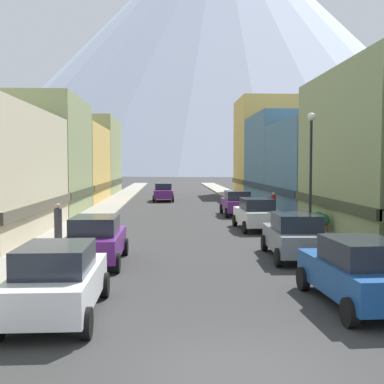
# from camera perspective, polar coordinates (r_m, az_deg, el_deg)

# --- Properties ---
(ground_plane) EXTENTS (400.00, 400.00, 0.00)m
(ground_plane) POSITION_cam_1_polar(r_m,az_deg,el_deg) (9.27, 4.76, -20.22)
(ground_plane) COLOR #303030
(sidewalk_left) EXTENTS (2.50, 100.00, 0.15)m
(sidewalk_left) POSITION_cam_1_polar(r_m,az_deg,el_deg) (43.88, -9.46, -1.54)
(sidewalk_left) COLOR gray
(sidewalk_left) RESTS_ON ground
(sidewalk_right) EXTENTS (2.50, 100.00, 0.15)m
(sidewalk_right) POSITION_cam_1_polar(r_m,az_deg,el_deg) (44.20, 6.86, -1.48)
(sidewalk_right) COLOR gray
(sidewalk_right) RESTS_ON ground
(storefront_left_2) EXTENTS (7.63, 9.95, 8.50)m
(storefront_left_2) POSITION_cam_1_polar(r_m,az_deg,el_deg) (38.36, -17.97, 3.69)
(storefront_left_2) COLOR #8C9966
(storefront_left_2) RESTS_ON ground
(storefront_left_3) EXTENTS (8.93, 12.90, 7.38)m
(storefront_left_3) POSITION_cam_1_polar(r_m,az_deg,el_deg) (49.90, -15.15, 2.97)
(storefront_left_3) COLOR #D8B259
(storefront_left_3) RESTS_ON ground
(storefront_left_4) EXTENTS (6.64, 12.57, 9.27)m
(storefront_left_4) POSITION_cam_1_polar(r_m,az_deg,el_deg) (62.49, -11.57, 3.88)
(storefront_left_4) COLOR #8C9966
(storefront_left_4) RESTS_ON ground
(storefront_right_2) EXTENTS (6.42, 11.33, 7.04)m
(storefront_right_2) POSITION_cam_1_polar(r_m,az_deg,el_deg) (40.17, 14.17, 2.70)
(storefront_right_2) COLOR slate
(storefront_right_2) RESTS_ON ground
(storefront_right_3) EXTENTS (7.78, 11.73, 8.67)m
(storefront_right_3) POSITION_cam_1_polar(r_m,az_deg,el_deg) (51.54, 11.15, 3.72)
(storefront_right_3) COLOR slate
(storefront_right_3) RESTS_ON ground
(storefront_right_4) EXTENTS (7.61, 9.19, 11.67)m
(storefront_right_4) POSITION_cam_1_polar(r_m,az_deg,el_deg) (61.87, 8.72, 5.01)
(storefront_right_4) COLOR #D8B259
(storefront_right_4) RESTS_ON ground
(car_left_0) EXTENTS (2.10, 4.42, 1.78)m
(car_left_0) POSITION_cam_1_polar(r_m,az_deg,el_deg) (12.53, -15.22, -9.74)
(car_left_0) COLOR silver
(car_left_0) RESTS_ON ground
(car_left_1) EXTENTS (2.07, 4.40, 1.78)m
(car_left_1) POSITION_cam_1_polar(r_m,az_deg,el_deg) (18.69, -11.00, -5.41)
(car_left_1) COLOR #591E72
(car_left_1) RESTS_ON ground
(car_right_0) EXTENTS (2.25, 4.48, 1.78)m
(car_right_0) POSITION_cam_1_polar(r_m,az_deg,el_deg) (13.68, 18.67, -8.70)
(car_right_0) COLOR #19478C
(car_right_0) RESTS_ON ground
(car_right_1) EXTENTS (2.22, 4.47, 1.78)m
(car_right_1) POSITION_cam_1_polar(r_m,az_deg,el_deg) (19.76, 11.75, -4.95)
(car_right_1) COLOR slate
(car_right_1) RESTS_ON ground
(car_right_2) EXTENTS (2.19, 4.46, 1.78)m
(car_right_2) POSITION_cam_1_polar(r_m,az_deg,el_deg) (28.04, 7.39, -2.50)
(car_right_2) COLOR silver
(car_right_2) RESTS_ON ground
(car_right_3) EXTENTS (2.06, 4.40, 1.78)m
(car_right_3) POSITION_cam_1_polar(r_m,az_deg,el_deg) (35.72, 5.18, -1.26)
(car_right_3) COLOR #591E72
(car_right_3) RESTS_ON ground
(car_driving_0) EXTENTS (2.06, 4.40, 1.78)m
(car_driving_0) POSITION_cam_1_polar(r_m,az_deg,el_deg) (49.41, -3.31, -0.01)
(car_driving_0) COLOR #591E72
(car_driving_0) RESTS_ON ground
(potted_plant_0) EXTENTS (0.69, 0.69, 0.96)m
(potted_plant_0) POSITION_cam_1_polar(r_m,az_deg,el_deg) (27.70, 14.35, -3.14)
(potted_plant_0) COLOR #4C4C51
(potted_plant_0) RESTS_ON sidewalk_right
(potted_plant_1) EXTENTS (0.65, 0.65, 0.94)m
(potted_plant_1) POSITION_cam_1_polar(r_m,az_deg,el_deg) (26.87, 14.89, -3.36)
(potted_plant_1) COLOR brown
(potted_plant_1) RESTS_ON sidewalk_right
(pedestrian_0) EXTENTS (0.36, 0.36, 1.57)m
(pedestrian_0) POSITION_cam_1_polar(r_m,az_deg,el_deg) (35.18, 9.36, -1.40)
(pedestrian_0) COLOR maroon
(pedestrian_0) RESTS_ON sidewalk_right
(pedestrian_1) EXTENTS (0.36, 0.36, 1.72)m
(pedestrian_1) POSITION_cam_1_polar(r_m,az_deg,el_deg) (23.87, -15.16, -3.48)
(pedestrian_1) COLOR #333338
(pedestrian_1) RESTS_ON sidewalk_left
(streetlamp_right) EXTENTS (0.36, 0.36, 5.86)m
(streetlamp_right) POSITION_cam_1_polar(r_m,az_deg,el_deg) (23.14, 13.53, 3.88)
(streetlamp_right) COLOR black
(streetlamp_right) RESTS_ON sidewalk_right
(mountain_backdrop) EXTENTS (259.33, 259.33, 137.55)m
(mountain_backdrop) POSITION_cam_1_polar(r_m,az_deg,el_deg) (277.62, 3.24, 16.79)
(mountain_backdrop) COLOR silver
(mountain_backdrop) RESTS_ON ground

